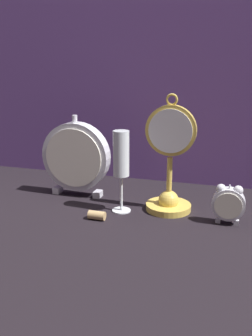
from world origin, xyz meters
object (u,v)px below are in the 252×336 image
Objects in this scene: alarm_clock_twin_bell at (229,203)px; wine_cork at (97,215)px; mantel_clock_silver at (76,157)px; pocket_watch_on_stand at (170,170)px; champagne_flute at (120,159)px.

wine_cork is at bearing -167.44° from alarm_clock_twin_bell.
mantel_clock_silver reaches higher than alarm_clock_twin_bell.
alarm_clock_twin_bell is 0.32m from wine_cork.
pocket_watch_on_stand is at bearing 163.38° from alarm_clock_twin_bell.
champagne_flute is 5.05× the size of wine_cork.
mantel_clock_silver is 0.18m from champagne_flute.
alarm_clock_twin_bell is 0.44m from mantel_clock_silver.
pocket_watch_on_stand reaches higher than wine_cork.
alarm_clock_twin_bell is at bearing 12.56° from wine_cork.
pocket_watch_on_stand is 1.43× the size of champagne_flute.
champagne_flute is at bearing 179.84° from alarm_clock_twin_bell.
alarm_clock_twin_bell is at bearing -16.62° from pocket_watch_on_stand.
mantel_clock_silver is 0.22m from wine_cork.
champagne_flute is (0.16, -0.08, 0.03)m from mantel_clock_silver.
mantel_clock_silver is (-0.43, 0.08, 0.06)m from alarm_clock_twin_bell.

